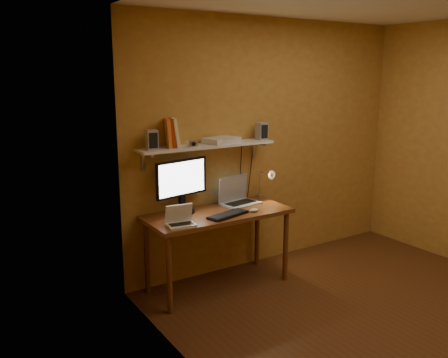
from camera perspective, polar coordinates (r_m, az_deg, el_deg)
room at (r=4.00m, az=19.78°, el=1.22°), size 3.44×3.24×2.64m
desk at (r=4.53m, az=-0.71°, el=-5.05°), size 1.40×0.60×0.75m
wall_shelf at (r=4.53m, az=-2.02°, el=3.98°), size 1.40×0.25×0.21m
monitor at (r=4.44m, az=-5.10°, el=-0.49°), size 0.56×0.28×0.51m
laptop at (r=4.78m, az=1.59°, el=-2.11°), size 0.41×0.32×0.28m
netbook at (r=4.13m, az=-5.31°, el=-4.89°), size 0.26×0.20×0.18m
keyboard at (r=4.38m, az=0.48°, el=-4.34°), size 0.45×0.24×0.02m
mouse at (r=4.52m, az=3.66°, el=-3.75°), size 0.10×0.07×0.03m
desk_lamp at (r=4.91m, az=5.08°, el=-0.13°), size 0.09×0.23×0.38m
speaker_left at (r=4.25m, az=-8.69°, el=4.68°), size 0.11×0.11×0.17m
speaker_right at (r=4.87m, az=4.54°, el=5.77°), size 0.10×0.10×0.17m
books at (r=4.37m, az=-6.30°, el=5.54°), size 0.18×0.19×0.27m
shelf_camera at (r=4.36m, az=-3.82°, el=4.26°), size 0.11×0.06×0.06m
router at (r=4.61m, az=-0.30°, el=4.69°), size 0.37×0.29×0.06m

